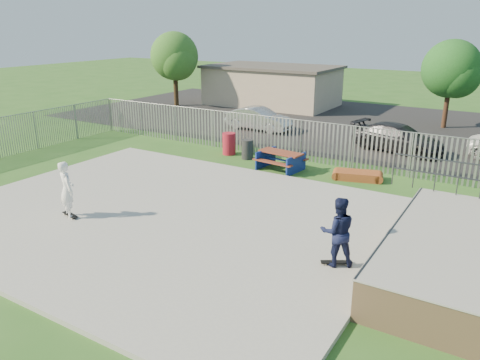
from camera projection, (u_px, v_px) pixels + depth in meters
The scene contains 18 objects.
ground at pixel (166, 217), 16.29m from camera, with size 120.00×120.00×0.00m, color #2D5F20.
concrete_slab at pixel (165, 215), 16.27m from camera, with size 15.00×12.00×0.15m, color #9F9F9A.
quarter_pipe at pixel (470, 258), 12.24m from camera, with size 5.50×7.05×2.19m.
fence at pixel (256, 162), 19.18m from camera, with size 26.04×16.02×2.00m.
picnic_table at pixel (281, 160), 21.45m from camera, with size 2.20×1.89×0.85m.
funbox at pixel (357, 175), 20.15m from camera, with size 1.95×1.34×0.35m.
trash_bin_red at pixel (229, 144), 23.95m from camera, with size 0.67×0.67×1.12m, color maroon.
trash_bin_grey at pixel (247, 149), 23.16m from camera, with size 0.58×0.58×0.97m, color #262628.
parking_lot at pixel (348, 123), 31.64m from camera, with size 40.00×18.00×0.02m, color black.
car_silver at pixel (259, 119), 29.41m from camera, with size 1.49×4.27×1.41m, color silver.
car_dark at pixel (398, 138), 24.43m from camera, with size 1.98×4.86×1.41m, color black.
building at pixel (272, 85), 38.34m from camera, with size 10.40×6.40×3.20m.
tree_left at pixel (174, 56), 37.30m from camera, with size 3.81×3.81×5.88m.
tree_mid at pixel (451, 69), 29.10m from camera, with size 3.59×3.59×5.54m.
skateboard_a at pixel (335, 263), 12.75m from camera, with size 0.79×0.59×0.08m.
skateboard_b at pixel (70, 215), 15.92m from camera, with size 0.82×0.38×0.08m.
skater_navy at pixel (338, 232), 12.45m from camera, with size 0.94×0.74×1.94m, color #12183A.
skater_white at pixel (67, 189), 15.63m from camera, with size 0.71×0.47×1.94m, color white.
Camera 1 is at (10.09, -11.46, 6.37)m, focal length 35.00 mm.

